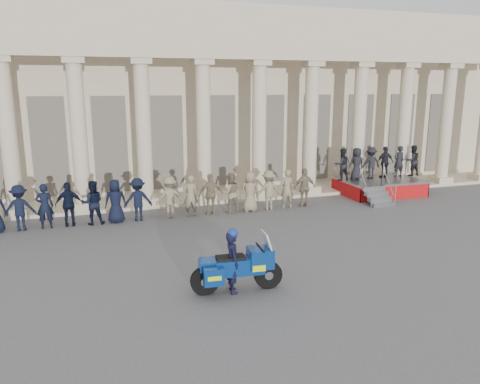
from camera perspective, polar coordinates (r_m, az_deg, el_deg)
name	(u,v)px	position (r m, az deg, el deg)	size (l,w,h in m)	color
ground	(227,270)	(13.62, -1.64, -9.53)	(90.00, 90.00, 0.00)	#4D4D50
building	(152,98)	(27.09, -10.64, 11.20)	(40.00, 12.50, 9.00)	#BFAD8F
officer_rank	(94,203)	(18.61, -17.42, -1.24)	(18.22, 0.64, 1.70)	black
reviewing_stand	(377,169)	(23.69, 16.37, 2.75)	(4.75, 3.72, 2.30)	gray
motorcycle	(238,267)	(12.08, -0.27, -9.09)	(2.42, 1.00, 1.55)	black
rider	(233,260)	(11.98, -0.90, -8.34)	(0.43, 0.62, 1.71)	black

